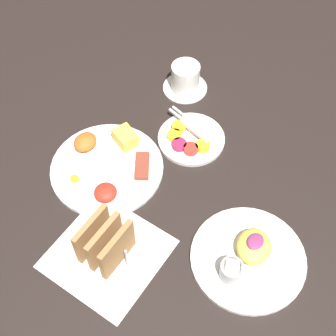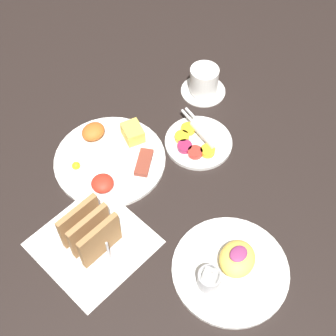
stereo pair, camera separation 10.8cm
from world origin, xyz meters
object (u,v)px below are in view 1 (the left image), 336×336
object	(u,v)px
plate_breakfast	(107,165)
plate_foreground	(248,256)
toast_rack	(105,243)
coffee_cup	(185,79)
plate_condiments	(191,137)

from	to	relation	value
plate_breakfast	plate_foreground	distance (m)	0.39
toast_rack	coffee_cup	world-z (taller)	toast_rack
plate_breakfast	plate_foreground	world-z (taller)	plate_foreground
plate_breakfast	plate_foreground	size ratio (longest dim) A/B	1.11
plate_foreground	toast_rack	distance (m)	0.30
plate_foreground	coffee_cup	world-z (taller)	coffee_cup
toast_rack	plate_condiments	bearing A→B (deg)	3.18
toast_rack	plate_breakfast	bearing A→B (deg)	38.75
plate_condiments	toast_rack	size ratio (longest dim) A/B	1.50
plate_condiments	plate_breakfast	bearing A→B (deg)	146.53
plate_condiments	plate_foreground	xyz separation A→B (m)	(-0.21, -0.27, 0.00)
plate_condiments	toast_rack	xyz separation A→B (m)	(-0.36, -0.02, 0.04)
plate_foreground	toast_rack	bearing A→B (deg)	121.71
plate_condiments	coffee_cup	xyz separation A→B (m)	(0.14, 0.11, 0.02)
toast_rack	plate_foreground	bearing A→B (deg)	-58.29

